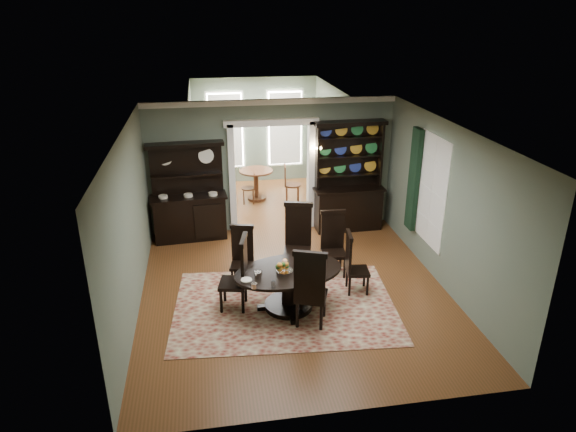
% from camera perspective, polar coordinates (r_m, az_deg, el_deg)
% --- Properties ---
extents(room, '(5.51, 6.01, 3.01)m').
position_cam_1_polar(room, '(8.78, 0.78, 0.46)').
color(room, brown).
rests_on(room, ground).
extents(parlor, '(3.51, 3.50, 3.01)m').
position_cam_1_polar(parlor, '(13.98, -3.23, 8.61)').
color(parlor, brown).
rests_on(parlor, ground).
extents(doorway_trim, '(2.08, 0.25, 2.57)m').
position_cam_1_polar(doorway_trim, '(11.53, -1.82, 6.11)').
color(doorway_trim, white).
rests_on(doorway_trim, floor).
extents(right_window, '(0.15, 1.47, 2.12)m').
position_cam_1_polar(right_window, '(10.34, 14.76, 3.31)').
color(right_window, white).
rests_on(right_window, wall_right).
extents(wall_sconce, '(0.27, 0.21, 0.21)m').
position_cam_1_polar(wall_sconce, '(11.47, 3.01, 7.42)').
color(wall_sconce, '#C28433').
rests_on(wall_sconce, back_wall_right).
extents(rug, '(4.00, 2.93, 0.01)m').
position_cam_1_polar(rug, '(9.06, -0.35, -9.97)').
color(rug, maroon).
rests_on(rug, floor).
extents(dining_table, '(2.05, 2.02, 0.74)m').
position_cam_1_polar(dining_table, '(8.77, 0.06, -7.32)').
color(dining_table, black).
rests_on(dining_table, rug).
extents(centerpiece, '(1.40, 0.90, 0.23)m').
position_cam_1_polar(centerpiece, '(8.54, -0.38, -5.95)').
color(centerpiece, white).
rests_on(centerpiece, dining_table).
extents(chair_far_left, '(0.50, 0.49, 1.15)m').
position_cam_1_polar(chair_far_left, '(9.53, -5.11, -4.19)').
color(chair_far_left, black).
rests_on(chair_far_left, rug).
extents(chair_far_mid, '(0.63, 0.61, 1.43)m').
position_cam_1_polar(chair_far_mid, '(9.81, 1.11, -2.35)').
color(chair_far_mid, black).
rests_on(chair_far_mid, rug).
extents(chair_far_right, '(0.49, 0.46, 1.27)m').
position_cam_1_polar(chair_far_right, '(9.87, 5.04, -2.78)').
color(chair_far_right, black).
rests_on(chair_far_right, rug).
extents(chair_end_left, '(0.56, 0.58, 1.33)m').
position_cam_1_polar(chair_end_left, '(8.72, -5.45, -6.18)').
color(chair_end_left, black).
rests_on(chair_end_left, rug).
extents(chair_end_right, '(0.46, 0.48, 1.17)m').
position_cam_1_polar(chair_end_right, '(9.27, 7.20, -5.03)').
color(chair_end_right, black).
rests_on(chair_end_right, rug).
extents(chair_near, '(0.66, 0.64, 1.41)m').
position_cam_1_polar(chair_near, '(8.18, 2.50, -7.87)').
color(chair_near, black).
rests_on(chair_near, rug).
extents(sideboard, '(1.68, 0.69, 2.17)m').
position_cam_1_polar(sideboard, '(11.48, -10.92, 1.09)').
color(sideboard, black).
rests_on(sideboard, floor).
extents(welsh_dresser, '(1.62, 0.62, 2.51)m').
position_cam_1_polar(welsh_dresser, '(11.84, 6.69, 2.80)').
color(welsh_dresser, black).
rests_on(welsh_dresser, floor).
extents(parlor_table, '(0.89, 0.89, 0.82)m').
position_cam_1_polar(parlor_table, '(13.66, -3.54, 3.97)').
color(parlor_table, brown).
rests_on(parlor_table, parlor_floor).
extents(parlor_chair_left, '(0.36, 0.36, 0.85)m').
position_cam_1_polar(parlor_chair_left, '(13.45, -4.19, 3.30)').
color(parlor_chair_left, brown).
rests_on(parlor_chair_left, parlor_floor).
extents(parlor_chair_right, '(0.45, 0.43, 1.02)m').
position_cam_1_polar(parlor_chair_right, '(13.41, 0.18, 3.71)').
color(parlor_chair_right, brown).
rests_on(parlor_chair_right, parlor_floor).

